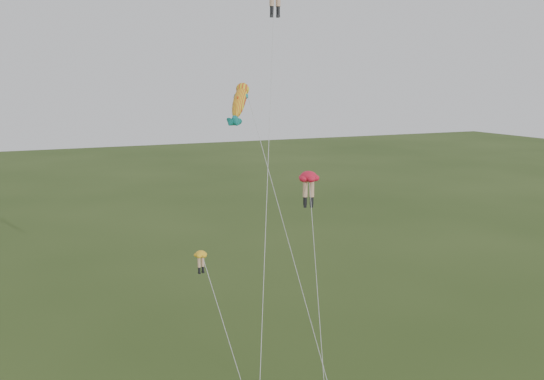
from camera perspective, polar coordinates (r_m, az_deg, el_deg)
name	(u,v)px	position (r m, az deg, el deg)	size (l,w,h in m)	color
legs_kite_red_mid	(309,184)	(36.39, 3.49, 0.61)	(2.82, 7.02, 13.35)	red
legs_kite_yellow	(206,271)	(33.93, -6.27, -7.55)	(1.94, 6.02, 9.39)	yellow
fish_kite	(240,102)	(39.10, -3.01, 8.26)	(2.83, 12.13, 18.83)	yellow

